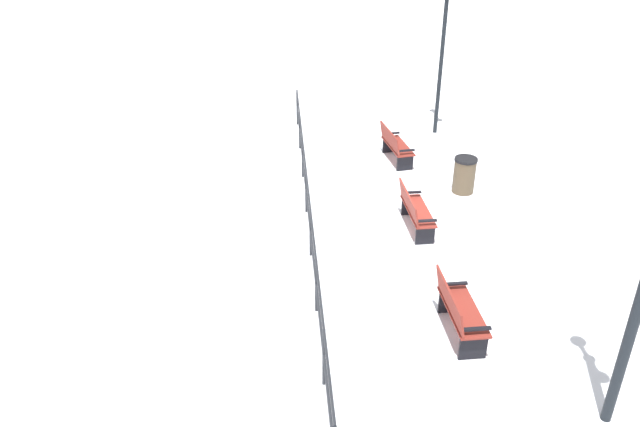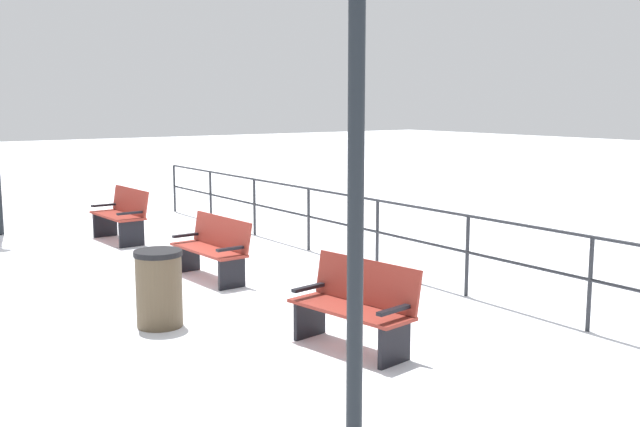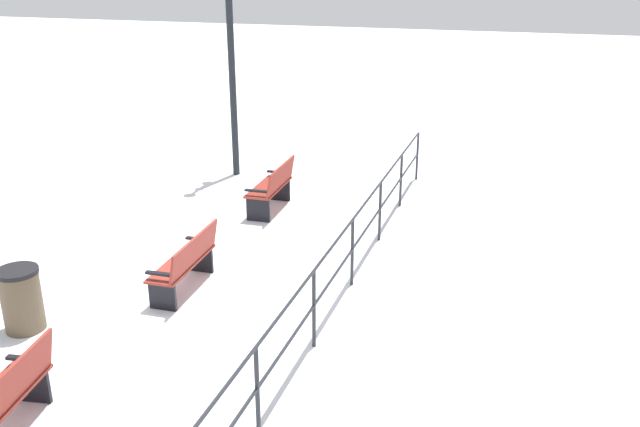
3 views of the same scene
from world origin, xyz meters
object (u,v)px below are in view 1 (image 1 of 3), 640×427
bench_second (415,210)px  bench_third (395,145)px  bench_nearest (459,311)px  lamppost_middle (446,12)px  trash_bin (464,175)px

bench_second → bench_third: bearing=84.4°
bench_nearest → bench_second: bearing=88.3°
lamppost_middle → bench_nearest: bearing=-100.5°
bench_second → bench_third: size_ratio=1.03×
bench_nearest → bench_second: (-0.03, 3.55, -0.03)m
bench_nearest → bench_second: size_ratio=0.96×
bench_second → lamppost_middle: 6.48m
bench_nearest → trash_bin: (1.49, 5.23, -0.05)m
bench_second → trash_bin: size_ratio=1.72×
bench_third → lamppost_middle: (1.53, 1.96, 2.97)m
bench_third → bench_second: bearing=-101.8°
lamppost_middle → trash_bin: size_ratio=5.96×
bench_third → trash_bin: bench_third is taller
bench_third → trash_bin: (1.35, -1.87, -0.02)m
lamppost_middle → trash_bin: 4.86m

